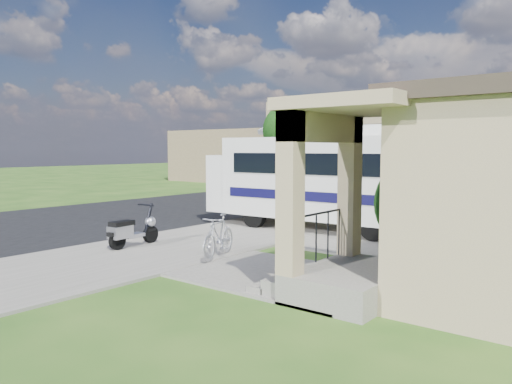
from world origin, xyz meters
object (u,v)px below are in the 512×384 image
Objects in this scene: scooter at (131,231)px; bicycle at (219,238)px; van at (353,176)px; pickup_truck at (299,181)px; garden_hose at (337,271)px; motorhome at (322,178)px; shrub at (429,199)px.

scooter is 0.97× the size of bicycle.
van reaches higher than scooter.
scooter is 14.54m from pickup_truck.
pickup_truck is 15.43× the size of garden_hose.
pickup_truck is 1.16× the size of van.
garden_hose is (9.58, -12.97, -0.79)m from pickup_truck.
scooter is at bearing -88.74° from van.
scooter reaches higher than bicycle.
pickup_truck is 7.58m from van.
motorhome is 6.23m from scooter.
motorhome is 1.21× the size of pickup_truck.
shrub is 1.73× the size of bicycle.
shrub is at bearing -69.75° from van.
garden_hose is (-1.15, -1.92, -1.39)m from shrub.
shrub is 2.63m from garden_hose.
van reaches higher than garden_hose.
shrub is 0.53× the size of van.
garden_hose is at bearing -58.68° from motorhome.
garden_hose is at bearing -9.90° from bicycle.
garden_hose is (3.22, -4.71, -1.56)m from motorhome.
bicycle is 4.09× the size of garden_hose.
bicycle is at bearing -170.91° from garden_hose.
scooter is 0.30× the size of van.
scooter is at bearing -114.83° from motorhome.
shrub is 1.77× the size of scooter.
motorhome reaches higher than pickup_truck.
shrub reaches higher than van.
motorhome is 5.30m from bicycle.
shrub reaches higher than bicycle.
shrub is at bearing 18.58° from scooter.
motorhome is 17.37m from van.
van is (-7.15, 15.80, -0.86)m from motorhome.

